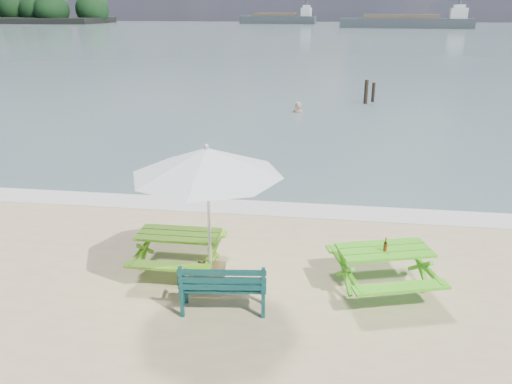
# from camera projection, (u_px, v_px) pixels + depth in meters

# --- Properties ---
(sea) EXTENTS (300.00, 300.00, 0.00)m
(sea) POSITION_uv_depth(u_px,v_px,m) (322.00, 34.00, 86.32)
(sea) COLOR slate
(sea) RESTS_ON ground
(foam_strip) EXTENTS (22.00, 0.90, 0.01)m
(foam_strip) POSITION_uv_depth(u_px,v_px,m) (271.00, 208.00, 11.67)
(foam_strip) COLOR silver
(foam_strip) RESTS_ON ground
(picnic_table_left) EXTENTS (1.45, 1.61, 0.69)m
(picnic_table_left) POSITION_uv_depth(u_px,v_px,m) (179.00, 251.00, 8.92)
(picnic_table_left) COLOR #60A919
(picnic_table_left) RESTS_ON ground
(picnic_table_right) EXTENTS (1.92, 2.03, 0.72)m
(picnic_table_right) POSITION_uv_depth(u_px,v_px,m) (383.00, 269.00, 8.29)
(picnic_table_right) COLOR #4AB71B
(picnic_table_right) RESTS_ON ground
(park_bench) EXTENTS (1.36, 0.60, 0.81)m
(park_bench) POSITION_uv_depth(u_px,v_px,m) (224.00, 296.00, 7.69)
(park_bench) COLOR #0D3838
(park_bench) RESTS_ON ground
(side_table) EXTENTS (0.53, 0.53, 0.32)m
(side_table) POSITION_uv_depth(u_px,v_px,m) (211.00, 276.00, 8.43)
(side_table) COLOR brown
(side_table) RESTS_ON ground
(patio_umbrella) EXTENTS (2.67, 2.67, 2.40)m
(patio_umbrella) POSITION_uv_depth(u_px,v_px,m) (207.00, 162.00, 7.73)
(patio_umbrella) COLOR silver
(patio_umbrella) RESTS_ON ground
(beer_bottle) EXTENTS (0.06, 0.06, 0.23)m
(beer_bottle) POSITION_uv_depth(u_px,v_px,m) (385.00, 247.00, 8.07)
(beer_bottle) COLOR #994F16
(beer_bottle) RESTS_ON picnic_table_right
(swimmer) EXTENTS (0.72, 0.60, 1.69)m
(swimmer) POSITION_uv_depth(u_px,v_px,m) (298.00, 120.00, 22.48)
(swimmer) COLOR tan
(swimmer) RESTS_ON ground
(mooring_pilings) EXTENTS (0.58, 0.78, 1.35)m
(mooring_pilings) POSITION_uv_depth(u_px,v_px,m) (369.00, 94.00, 24.44)
(mooring_pilings) COLOR black
(mooring_pilings) RESTS_ON ground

